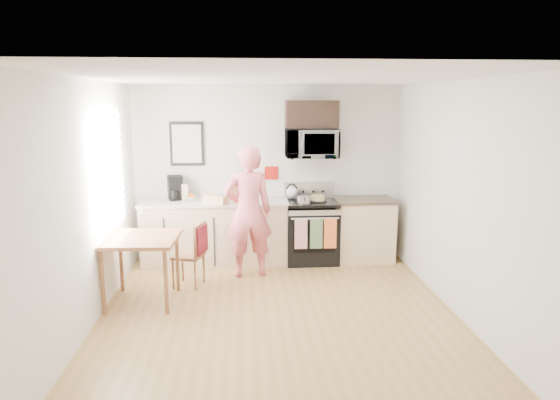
{
  "coord_description": "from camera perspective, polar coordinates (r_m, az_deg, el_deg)",
  "views": [
    {
      "loc": [
        -0.37,
        -5.19,
        2.36
      ],
      "look_at": [
        0.09,
        1.0,
        1.14
      ],
      "focal_mm": 32.0,
      "sensor_mm": 36.0,
      "label": 1
    }
  ],
  "objects": [
    {
      "name": "dining_table",
      "position": [
        6.11,
        -15.63,
        -4.94
      ],
      "size": [
        0.86,
        0.86,
        0.8
      ],
      "rotation": [
        0.0,
        0.0,
        -0.05
      ],
      "color": "brown",
      "rests_on": "floor"
    },
    {
      "name": "range",
      "position": [
        7.49,
        3.61,
        -3.75
      ],
      "size": [
        0.76,
        0.7,
        1.16
      ],
      "color": "black",
      "rests_on": "floor"
    },
    {
      "name": "utensil_crock",
      "position": [
        7.51,
        -5.14,
        1.45
      ],
      "size": [
        0.13,
        0.13,
        0.4
      ],
      "color": "#A3160E",
      "rests_on": "countertop_left"
    },
    {
      "name": "right_wall",
      "position": [
        5.8,
        19.97,
        -0.05
      ],
      "size": [
        0.04,
        4.6,
        2.6
      ],
      "primitive_type": "cube",
      "color": "white",
      "rests_on": "floor"
    },
    {
      "name": "floor",
      "position": [
        5.71,
        -0.14,
        -13.24
      ],
      "size": [
        4.6,
        4.6,
        0.0
      ],
      "primitive_type": "plane",
      "color": "olive",
      "rests_on": "ground"
    },
    {
      "name": "person",
      "position": [
        6.75,
        -3.66,
        -1.35
      ],
      "size": [
        0.72,
        0.53,
        1.8
      ],
      "primitive_type": "imported",
      "rotation": [
        0.0,
        0.0,
        3.3
      ],
      "color": "#C9374C",
      "rests_on": "floor"
    },
    {
      "name": "microwave",
      "position": [
        7.36,
        3.62,
        6.47
      ],
      "size": [
        0.76,
        0.51,
        0.42
      ],
      "primitive_type": "imported",
      "color": "#AEAEB3",
      "rests_on": "back_wall"
    },
    {
      "name": "milk_carton",
      "position": [
        7.44,
        -10.83,
        0.9
      ],
      "size": [
        0.11,
        0.11,
        0.24
      ],
      "primitive_type": "cube",
      "rotation": [
        0.0,
        0.0,
        0.23
      ],
      "color": "tan",
      "rests_on": "countertop_left"
    },
    {
      "name": "back_wall",
      "position": [
        7.57,
        -1.38,
        3.11
      ],
      "size": [
        4.0,
        0.04,
        2.6
      ],
      "primitive_type": "cube",
      "color": "white",
      "rests_on": "floor"
    },
    {
      "name": "coffee_maker",
      "position": [
        7.51,
        -11.9,
        1.3
      ],
      "size": [
        0.25,
        0.32,
        0.35
      ],
      "rotation": [
        0.0,
        0.0,
        0.27
      ],
      "color": "black",
      "rests_on": "countertop_left"
    },
    {
      "name": "countertop_left",
      "position": [
        7.35,
        -7.49,
        -0.24
      ],
      "size": [
        2.14,
        0.64,
        0.04
      ],
      "primitive_type": "cube",
      "color": "beige",
      "rests_on": "cabinet_left"
    },
    {
      "name": "wall_art",
      "position": [
        7.54,
        -10.59,
        6.33
      ],
      "size": [
        0.5,
        0.04,
        0.65
      ],
      "color": "black",
      "rests_on": "back_wall"
    },
    {
      "name": "cabinet_left",
      "position": [
        7.45,
        -7.4,
        -3.78
      ],
      "size": [
        2.1,
        0.6,
        0.9
      ],
      "primitive_type": "cube",
      "color": "tan",
      "rests_on": "floor"
    },
    {
      "name": "wall_trivet",
      "position": [
        7.56,
        -0.99,
        3.1
      ],
      "size": [
        0.2,
        0.02,
        0.2
      ],
      "primitive_type": "cube",
      "color": "#A3160E",
      "rests_on": "back_wall"
    },
    {
      "name": "fruit_bowl",
      "position": [
        7.47,
        -10.28,
        0.32
      ],
      "size": [
        0.27,
        0.27,
        0.1
      ],
      "color": "white",
      "rests_on": "countertop_left"
    },
    {
      "name": "cabinet_right",
      "position": [
        7.65,
        9.54,
        -3.45
      ],
      "size": [
        0.84,
        0.6,
        0.9
      ],
      "primitive_type": "cube",
      "color": "tan",
      "rests_on": "floor"
    },
    {
      "name": "upper_cabinet",
      "position": [
        7.38,
        3.62,
        9.74
      ],
      "size": [
        0.76,
        0.35,
        0.4
      ],
      "primitive_type": "cube",
      "color": "black",
      "rests_on": "back_wall"
    },
    {
      "name": "countertop_right",
      "position": [
        7.55,
        9.66,
        0.01
      ],
      "size": [
        0.88,
        0.64,
        0.04
      ],
      "primitive_type": "cube",
      "color": "black",
      "rests_on": "cabinet_right"
    },
    {
      "name": "kettle",
      "position": [
        7.54,
        1.37,
        0.93
      ],
      "size": [
        0.18,
        0.18,
        0.22
      ],
      "color": "white",
      "rests_on": "range"
    },
    {
      "name": "front_wall",
      "position": [
        3.1,
        2.89,
        -8.87
      ],
      "size": [
        4.0,
        0.04,
        2.6
      ],
      "primitive_type": "cube",
      "color": "white",
      "rests_on": "floor"
    },
    {
      "name": "pot",
      "position": [
        7.17,
        2.77,
        0.02
      ],
      "size": [
        0.2,
        0.34,
        0.1
      ],
      "rotation": [
        0.0,
        0.0,
        -0.05
      ],
      "color": "#AEAEB3",
      "rests_on": "range"
    },
    {
      "name": "chair",
      "position": [
        6.5,
        -9.52,
        -5.25
      ],
      "size": [
        0.47,
        0.44,
        0.84
      ],
      "rotation": [
        0.0,
        0.0,
        -0.29
      ],
      "color": "brown",
      "rests_on": "floor"
    },
    {
      "name": "left_wall",
      "position": [
        5.54,
        -21.25,
        -0.64
      ],
      "size": [
        0.04,
        4.6,
        2.6
      ],
      "primitive_type": "cube",
      "color": "white",
      "rests_on": "floor"
    },
    {
      "name": "knife_block",
      "position": [
        7.41,
        -5.28,
        0.98
      ],
      "size": [
        0.11,
        0.15,
        0.23
      ],
      "primitive_type": "cube",
      "rotation": [
        0.0,
        0.0,
        0.03
      ],
      "color": "brown",
      "rests_on": "countertop_left"
    },
    {
      "name": "ceiling",
      "position": [
        5.21,
        -0.16,
        13.8
      ],
      "size": [
        4.0,
        4.6,
        0.04
      ],
      "primitive_type": "cube",
      "color": "silver",
      "rests_on": "back_wall"
    },
    {
      "name": "bread_bag",
      "position": [
        7.11,
        -7.35,
        0.06
      ],
      "size": [
        0.37,
        0.31,
        0.12
      ],
      "primitive_type": "cube",
      "rotation": [
        0.0,
        0.0,
        -0.53
      ],
      "color": "tan",
      "rests_on": "countertop_left"
    },
    {
      "name": "cake",
      "position": [
        7.34,
        4.35,
        0.18
      ],
      "size": [
        0.26,
        0.26,
        0.09
      ],
      "color": "black",
      "rests_on": "range"
    },
    {
      "name": "window",
      "position": [
        6.25,
        -18.98,
        3.11
      ],
      "size": [
        0.06,
        1.4,
        1.5
      ],
      "color": "silver",
      "rests_on": "left_wall"
    }
  ]
}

